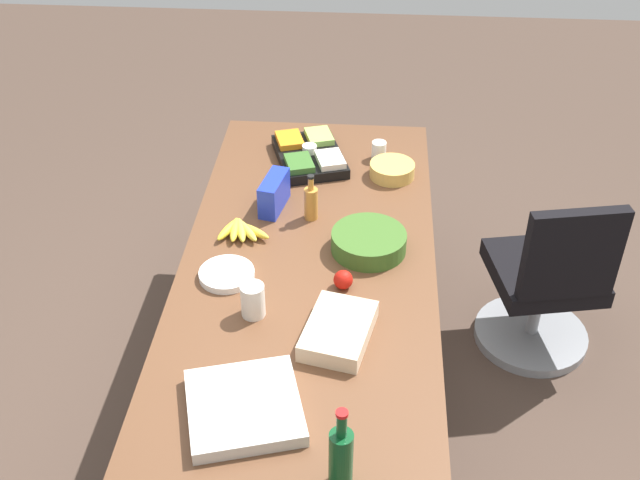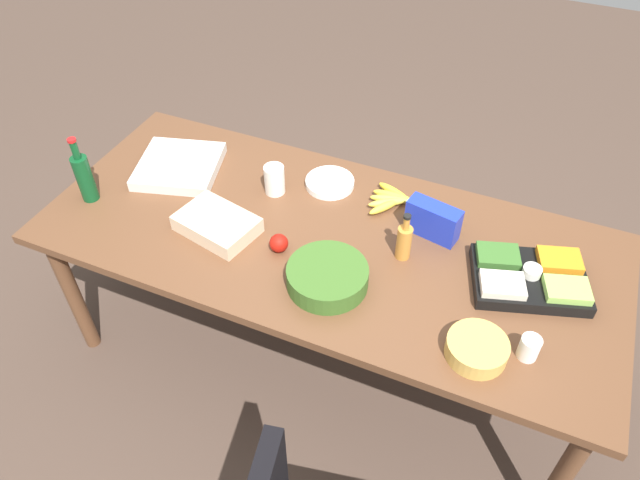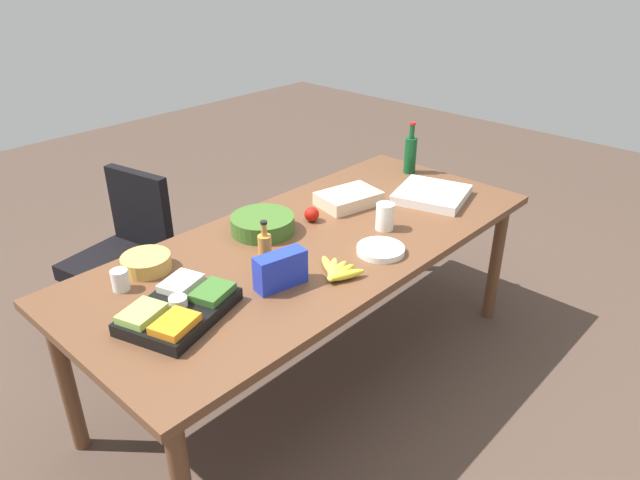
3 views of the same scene
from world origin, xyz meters
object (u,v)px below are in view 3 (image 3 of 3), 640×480
(wine_bottle, at_px, (410,154))
(chip_bowl, at_px, (146,263))
(salad_bowl, at_px, (263,224))
(chip_bag_blue, at_px, (280,270))
(mayo_jar, at_px, (385,217))
(banana_bunch, at_px, (337,270))
(paper_cup, at_px, (120,280))
(conference_table, at_px, (314,253))
(office_chair, at_px, (126,272))
(veggie_tray, at_px, (179,309))
(apple_red, at_px, (312,214))
(paper_plate_stack, at_px, (381,250))
(sheet_cake, at_px, (349,198))
(dressing_bottle, at_px, (265,249))
(pizza_box, at_px, (432,194))

(wine_bottle, xyz_separation_m, chip_bowl, (-1.75, 0.15, -0.09))
(salad_bowl, bearing_deg, chip_bag_blue, -123.79)
(mayo_jar, bearing_deg, banana_bunch, -165.88)
(chip_bag_blue, bearing_deg, paper_cup, 135.49)
(conference_table, xyz_separation_m, office_chair, (-0.43, 1.09, -0.36))
(chip_bag_blue, relative_size, chip_bowl, 1.04)
(wine_bottle, xyz_separation_m, mayo_jar, (-0.73, -0.36, -0.05))
(veggie_tray, distance_m, banana_bunch, 0.68)
(apple_red, height_order, paper_plate_stack, apple_red)
(sheet_cake, bearing_deg, banana_bunch, -143.33)
(apple_red, height_order, banana_bunch, apple_red)
(paper_cup, distance_m, chip_bag_blue, 0.65)
(salad_bowl, xyz_separation_m, chip_bag_blue, (-0.29, -0.43, 0.03))
(office_chair, xyz_separation_m, sheet_cake, (0.86, -0.94, 0.47))
(chip_bowl, relative_size, banana_bunch, 0.90)
(chip_bowl, height_order, mayo_jar, mayo_jar)
(banana_bunch, bearing_deg, sheet_cake, 36.67)
(salad_bowl, bearing_deg, banana_bunch, -96.91)
(paper_cup, distance_m, mayo_jar, 1.26)
(paper_cup, xyz_separation_m, chip_bowl, (0.16, 0.07, -0.01))
(chip_bowl, bearing_deg, paper_cup, -158.00)
(chip_bag_blue, height_order, paper_plate_stack, chip_bag_blue)
(salad_bowl, height_order, banana_bunch, salad_bowl)
(salad_bowl, height_order, paper_plate_stack, salad_bowl)
(paper_plate_stack, bearing_deg, mayo_jar, 33.34)
(apple_red, relative_size, mayo_jar, 0.57)
(office_chair, relative_size, paper_plate_stack, 4.20)
(salad_bowl, xyz_separation_m, wine_bottle, (1.16, -0.06, 0.08))
(chip_bag_blue, xyz_separation_m, veggie_tray, (-0.42, 0.12, -0.04))
(veggie_tray, bearing_deg, sheet_cake, 9.62)
(office_chair, relative_size, dressing_bottle, 4.27)
(office_chair, height_order, sheet_cake, office_chair)
(conference_table, distance_m, apple_red, 0.24)
(pizza_box, height_order, mayo_jar, mayo_jar)
(conference_table, bearing_deg, wine_bottle, 10.17)
(paper_cup, xyz_separation_m, banana_bunch, (0.68, -0.57, -0.02))
(pizza_box, relative_size, paper_plate_stack, 1.64)
(dressing_bottle, distance_m, mayo_jar, 0.67)
(sheet_cake, xyz_separation_m, banana_bunch, (-0.60, -0.45, -0.01))
(pizza_box, xyz_separation_m, sheet_cake, (-0.37, 0.28, 0.01))
(mayo_jar, height_order, banana_bunch, mayo_jar)
(dressing_bottle, bearing_deg, mayo_jar, -14.04)
(paper_plate_stack, bearing_deg, pizza_box, 14.35)
(dressing_bottle, height_order, salad_bowl, dressing_bottle)
(apple_red, bearing_deg, conference_table, -133.62)
(conference_table, height_order, sheet_cake, sheet_cake)
(paper_cup, height_order, wine_bottle, wine_bottle)
(chip_bag_blue, distance_m, sheet_cake, 0.89)
(dressing_bottle, relative_size, chip_bowl, 1.02)
(chip_bag_blue, height_order, banana_bunch, chip_bag_blue)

